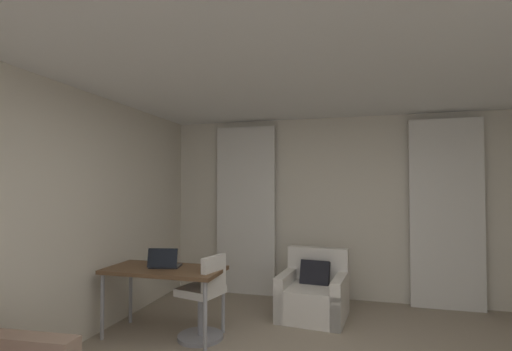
# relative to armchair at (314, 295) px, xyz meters

# --- Properties ---
(wall_window) EXTENTS (5.12, 0.06, 2.60)m
(wall_window) POSITION_rel_armchair_xyz_m (0.28, 0.87, 1.03)
(wall_window) COLOR beige
(wall_window) RESTS_ON ground
(wall_left) EXTENTS (0.06, 6.12, 2.60)m
(wall_left) POSITION_rel_armchair_xyz_m (-2.25, -2.16, 1.03)
(wall_left) COLOR beige
(wall_left) RESTS_ON ground
(ceiling) EXTENTS (5.12, 6.12, 0.06)m
(ceiling) POSITION_rel_armchair_xyz_m (0.28, -2.16, 2.36)
(ceiling) COLOR white
(ceiling) RESTS_ON wall_left
(curtain_left_panel) EXTENTS (0.90, 0.06, 2.50)m
(curtain_left_panel) POSITION_rel_armchair_xyz_m (-1.09, 0.74, 0.98)
(curtain_left_panel) COLOR silver
(curtain_left_panel) RESTS_ON ground
(curtain_right_panel) EXTENTS (0.90, 0.06, 2.50)m
(curtain_right_panel) POSITION_rel_armchair_xyz_m (1.66, 0.74, 0.98)
(curtain_right_panel) COLOR silver
(curtain_right_panel) RESTS_ON ground
(armchair) EXTENTS (0.85, 0.84, 0.81)m
(armchair) POSITION_rel_armchair_xyz_m (0.00, 0.00, 0.00)
(armchair) COLOR silver
(armchair) RESTS_ON ground
(desk) EXTENTS (1.26, 0.61, 0.72)m
(desk) POSITION_rel_armchair_xyz_m (-1.49, -1.00, 0.39)
(desk) COLOR brown
(desk) RESTS_ON ground
(desk_chair) EXTENTS (0.49, 0.49, 0.88)m
(desk_chair) POSITION_rel_armchair_xyz_m (-1.04, -0.97, 0.12)
(desk_chair) COLOR gray
(desk_chair) RESTS_ON ground
(laptop) EXTENTS (0.36, 0.31, 0.22)m
(laptop) POSITION_rel_armchair_xyz_m (-1.50, -0.98, 0.50)
(laptop) COLOR #2D2D33
(laptop) RESTS_ON desk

